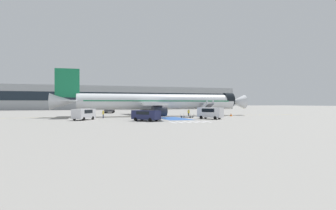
{
  "coord_description": "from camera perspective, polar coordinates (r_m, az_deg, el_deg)",
  "views": [
    {
      "loc": [
        -18.71,
        -60.26,
        3.02
      ],
      "look_at": [
        -0.26,
        -1.98,
        2.68
      ],
      "focal_mm": 28.0,
      "sensor_mm": 36.0,
      "label": 1
    }
  ],
  "objects": [
    {
      "name": "ground_plane",
      "position": [
        63.17,
        -0.32,
        -2.42
      ],
      "size": [
        600.0,
        600.0,
        0.0
      ],
      "primitive_type": "plane",
      "color": "gray"
    },
    {
      "name": "service_van_0",
      "position": [
        45.19,
        -4.82,
        -2.08
      ],
      "size": [
        4.66,
        5.13,
        1.86
      ],
      "rotation": [
        0.0,
        0.0,
        3.82
      ],
      "color": "#1E234C",
      "rests_on": "ground_plane"
    },
    {
      "name": "apron_walkway_bar_1",
      "position": [
        42.44,
        2.59,
        -3.76
      ],
      "size": [
        0.44,
        3.6,
        0.01
      ],
      "primitive_type": "cube",
      "color": "silver",
      "rests_on": "ground_plane"
    },
    {
      "name": "fuel_tanker",
      "position": [
        87.25,
        -12.58,
        -0.52
      ],
      "size": [
        4.12,
        10.26,
        3.49
      ],
      "rotation": [
        0.0,
        0.0,
        -0.17
      ],
      "color": "#38383D",
      "rests_on": "ground_plane"
    },
    {
      "name": "boarding_stairs_forward",
      "position": [
        61.9,
        8.48,
        -1.59
      ],
      "size": [
        2.39,
        5.3,
        3.81
      ],
      "rotation": [
        0.0,
        0.0,
        -0.04
      ],
      "color": "#ADB2BA",
      "rests_on": "ground_plane"
    },
    {
      "name": "apron_walkway_bar_3",
      "position": [
        43.32,
        5.57,
        -3.68
      ],
      "size": [
        0.44,
        3.6,
        0.01
      ],
      "primitive_type": "cube",
      "color": "silver",
      "rests_on": "ground_plane"
    },
    {
      "name": "traffic_cone_0",
      "position": [
        64.8,
        13.56,
        -2.05
      ],
      "size": [
        0.63,
        0.63,
        0.7
      ],
      "color": "orange",
      "rests_on": "ground_plane"
    },
    {
      "name": "apron_walkway_bar_4",
      "position": [
        43.81,
        7.02,
        -3.63
      ],
      "size": [
        0.44,
        3.6,
        0.01
      ],
      "primitive_type": "cube",
      "color": "silver",
      "rests_on": "ground_plane"
    },
    {
      "name": "apron_walkway_bar_2",
      "position": [
        42.87,
        4.1,
        -3.72
      ],
      "size": [
        0.44,
        3.6,
        0.01
      ],
      "primitive_type": "cube",
      "color": "silver",
      "rests_on": "ground_plane"
    },
    {
      "name": "baggage_cart",
      "position": [
        56.74,
        4.17,
        -2.48
      ],
      "size": [
        2.86,
        2.93,
        0.87
      ],
      "rotation": [
        0.0,
        0.0,
        0.74
      ],
      "color": "gray",
      "rests_on": "ground_plane"
    },
    {
      "name": "apron_walkway_bar_5",
      "position": [
        44.32,
        8.43,
        -3.59
      ],
      "size": [
        0.44,
        3.6,
        0.01
      ],
      "primitive_type": "cube",
      "color": "silver",
      "rests_on": "ground_plane"
    },
    {
      "name": "terminal_building",
      "position": [
        139.59,
        -10.35,
        1.5
      ],
      "size": [
        127.14,
        12.1,
        11.86
      ],
      "color": "#9EA3A8",
      "rests_on": "ground_plane"
    },
    {
      "name": "ground_crew_2",
      "position": [
        55.05,
        -13.92,
        -1.83
      ],
      "size": [
        0.34,
        0.48,
        1.68
      ],
      "rotation": [
        0.0,
        0.0,
        4.42
      ],
      "color": "#191E38",
      "rests_on": "ground_plane"
    },
    {
      "name": "apron_leadline_yellow",
      "position": [
        62.78,
        -1.85,
        -2.44
      ],
      "size": [
        81.62,
        3.44,
        0.01
      ],
      "primitive_type": "cube",
      "rotation": [
        0.0,
        0.0,
        -1.61
      ],
      "color": "gold",
      "rests_on": "ground_plane"
    },
    {
      "name": "service_van_2",
      "position": [
        50.32,
        -17.88,
        -1.73
      ],
      "size": [
        4.3,
        4.95,
        2.05
      ],
      "rotation": [
        0.0,
        0.0,
        2.54
      ],
      "color": "silver",
      "rests_on": "ground_plane"
    },
    {
      "name": "apron_walkway_bar_0",
      "position": [
        42.04,
        1.05,
        -3.8
      ],
      "size": [
        0.44,
        3.6,
        0.01
      ],
      "primitive_type": "cube",
      "color": "silver",
      "rests_on": "ground_plane"
    },
    {
      "name": "airliner",
      "position": [
        62.55,
        -2.48,
        0.67
      ],
      "size": [
        47.27,
        36.18,
        10.69
      ],
      "rotation": [
        0.0,
        0.0,
        -1.61
      ],
      "color": "silver",
      "rests_on": "ground_plane"
    },
    {
      "name": "ground_crew_0",
      "position": [
        61.49,
        4.51,
        -1.63
      ],
      "size": [
        0.45,
        0.27,
        1.63
      ],
      "rotation": [
        0.0,
        0.0,
        3.05
      ],
      "color": "#2D2D33",
      "rests_on": "ground_plane"
    },
    {
      "name": "ground_crew_1",
      "position": [
        56.73,
        -1.9,
        -1.81
      ],
      "size": [
        0.49,
        0.39,
        1.61
      ],
      "rotation": [
        0.0,
        0.0,
        5.86
      ],
      "color": "#2D2D33",
      "rests_on": "ground_plane"
    },
    {
      "name": "apron_stand_patch_blue",
      "position": [
        53.06,
        1.14,
        -2.94
      ],
      "size": [
        5.03,
        11.77,
        0.01
      ],
      "primitive_type": "cube",
      "color": "#2856A8",
      "rests_on": "ground_plane"
    },
    {
      "name": "service_van_1",
      "position": [
        51.95,
        9.18,
        -1.54
      ],
      "size": [
        4.44,
        5.07,
        2.24
      ],
      "rotation": [
        0.0,
        0.0,
        0.63
      ],
      "color": "silver",
      "rests_on": "ground_plane"
    }
  ]
}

